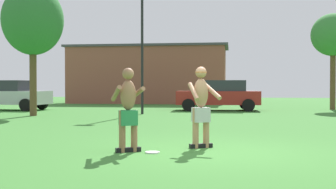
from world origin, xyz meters
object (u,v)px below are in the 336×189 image
(player_in_gray, at_px, (201,103))
(car_silver_mid_lot, at_px, (7,95))
(tree_right_field, at_px, (333,36))
(tree_behind_players, at_px, (33,21))
(player_near, at_px, (128,108))
(frisbee, at_px, (152,152))
(lamp_post, at_px, (142,39))
(car_red_near_post, at_px, (219,95))

(player_in_gray, distance_m, car_silver_mid_lot, 17.28)
(tree_right_field, relative_size, tree_behind_players, 0.92)
(player_near, xyz_separation_m, player_in_gray, (1.39, 0.77, 0.08))
(player_in_gray, relative_size, tree_right_field, 0.33)
(player_near, height_order, frisbee, player_near)
(tree_right_field, xyz_separation_m, tree_behind_players, (-13.95, -7.00, 0.09))
(lamp_post, relative_size, tree_right_field, 1.07)
(car_red_near_post, xyz_separation_m, car_silver_mid_lot, (-11.23, -1.11, 0.00))
(player_in_gray, distance_m, lamp_post, 11.57)
(tree_right_field, bearing_deg, player_near, -114.04)
(tree_right_field, bearing_deg, frisbee, -112.53)
(frisbee, xyz_separation_m, lamp_post, (-2.54, 11.59, 3.43))
(frisbee, relative_size, car_red_near_post, 0.07)
(lamp_post, relative_size, tree_behind_players, 0.99)
(lamp_post, distance_m, tree_right_field, 10.85)
(player_near, height_order, car_red_near_post, player_near)
(tree_behind_players, bearing_deg, car_silver_mid_lot, 129.29)
(car_silver_mid_lot, distance_m, tree_behind_players, 6.28)
(player_near, relative_size, player_in_gray, 0.97)
(player_in_gray, distance_m, tree_right_field, 17.35)
(lamp_post, height_order, tree_behind_players, tree_behind_players)
(player_in_gray, relative_size, tree_behind_players, 0.30)
(player_in_gray, distance_m, frisbee, 1.53)
(player_near, distance_m, player_in_gray, 1.59)
(lamp_post, xyz_separation_m, tree_right_field, (9.50, 5.20, 0.57))
(frisbee, distance_m, tree_right_field, 18.61)
(player_in_gray, xyz_separation_m, car_red_near_post, (-0.03, 14.22, -0.12))
(car_red_near_post, bearing_deg, tree_behind_players, -146.15)
(lamp_post, bearing_deg, car_red_near_post, 45.52)
(frisbee, bearing_deg, car_red_near_post, 86.74)
(frisbee, height_order, tree_right_field, tree_right_field)
(player_in_gray, height_order, car_silver_mid_lot, player_in_gray)
(frisbee, bearing_deg, lamp_post, 102.35)
(car_red_near_post, relative_size, lamp_post, 0.79)
(player_in_gray, xyz_separation_m, tree_right_field, (6.08, 15.96, 3.07))
(frisbee, height_order, tree_behind_players, tree_behind_players)
(car_red_near_post, height_order, tree_right_field, tree_right_field)
(player_near, distance_m, car_silver_mid_lot, 17.03)
(car_red_near_post, relative_size, tree_behind_players, 0.78)
(player_in_gray, relative_size, frisbee, 6.02)
(tree_behind_players, bearing_deg, tree_right_field, 26.64)
(player_near, distance_m, lamp_post, 11.99)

